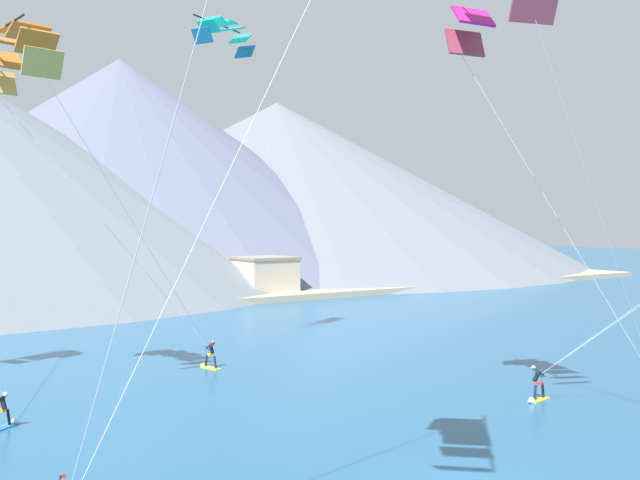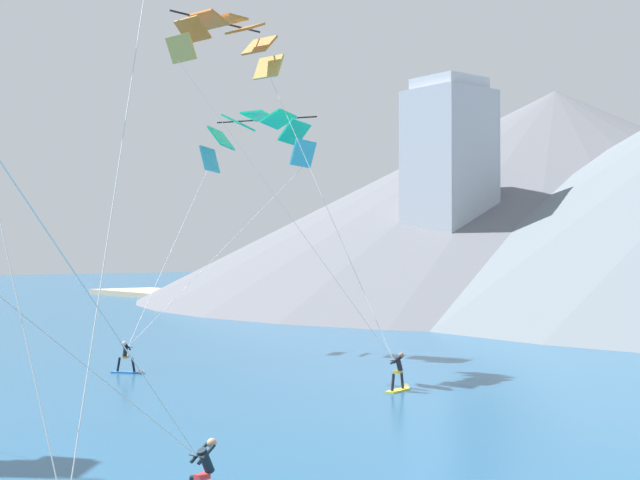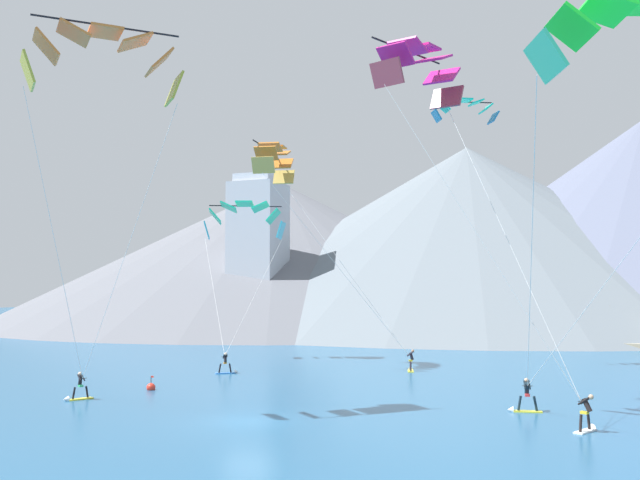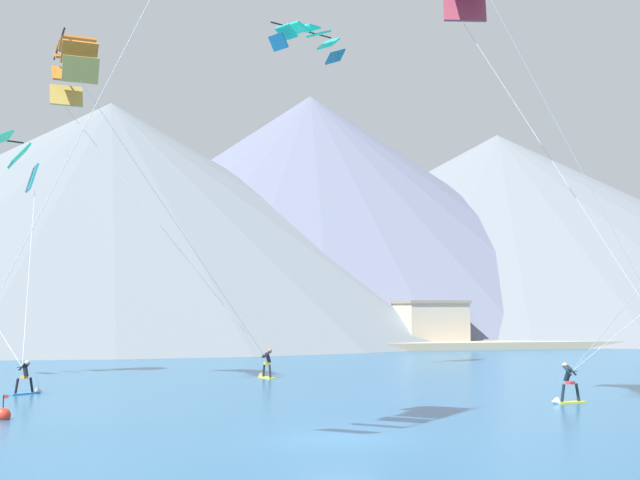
# 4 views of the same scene
# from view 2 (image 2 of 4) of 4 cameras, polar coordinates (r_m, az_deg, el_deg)

# --- Properties ---
(kitesurfer_mid_center) EXTENTS (0.85, 1.78, 1.78)m
(kitesurfer_mid_center) POSITION_cam_2_polar(r_m,az_deg,el_deg) (39.40, 5.17, -8.82)
(kitesurfer_mid_center) COLOR yellow
(kitesurfer_mid_center) RESTS_ON ground
(kitesurfer_far_right) EXTENTS (1.62, 1.38, 1.68)m
(kitesurfer_far_right) POSITION_cam_2_polar(r_m,az_deg,el_deg) (45.84, -12.07, -7.75)
(kitesurfer_far_right) COLOR #337FDB
(kitesurfer_far_right) RESTS_ON ground
(parafoil_kite_mid_center) EXTENTS (12.23, 6.87, 16.93)m
(parafoil_kite_mid_center) POSITION_cam_2_polar(r_m,az_deg,el_deg) (47.75, -5.94, 12.73)
(parafoil_kite_mid_center) COLOR gold
(parafoil_kite_far_right) EXTENTS (7.78, 13.30, 13.37)m
(parafoil_kite_far_right) POSITION_cam_2_polar(r_m,az_deg,el_deg) (55.09, -4.07, 6.73)
(parafoil_kite_far_right) COLOR #2CA7C1
(shore_building_quay_east) EXTENTS (10.35, 5.45, 4.04)m
(shore_building_quay_east) POSITION_cam_2_polar(r_m,az_deg,el_deg) (85.60, 6.50, -3.45)
(shore_building_quay_east) COLOR silver
(shore_building_quay_east) RESTS_ON ground
(highrise_tower) EXTENTS (7.00, 7.00, 23.11)m
(highrise_tower) POSITION_cam_2_polar(r_m,az_deg,el_deg) (88.37, 8.28, 2.68)
(highrise_tower) COLOR #A8ADB7
(highrise_tower) RESTS_ON ground
(mountain_peak_east_shoulder) EXTENTS (107.68, 107.68, 27.10)m
(mountain_peak_east_shoulder) POSITION_cam_2_polar(r_m,az_deg,el_deg) (120.28, 14.84, 2.84)
(mountain_peak_east_shoulder) COLOR slate
(mountain_peak_east_shoulder) RESTS_ON ground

